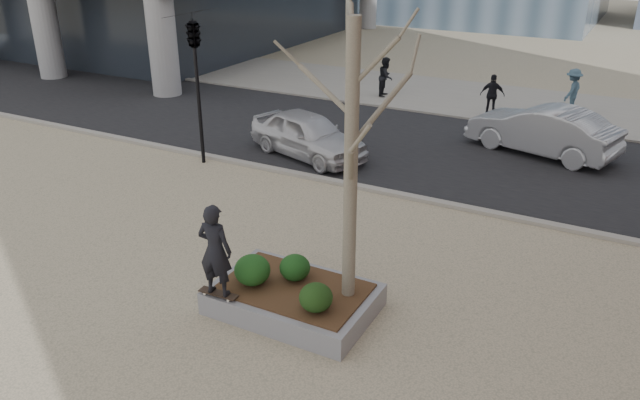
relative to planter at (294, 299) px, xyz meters
The scene contains 17 objects.
ground 1.02m from the planter, behind, with size 120.00×120.00×0.00m, color tan.
street 10.05m from the planter, 95.71° to the left, with size 60.00×8.00×0.02m, color black.
far_sidewalk 17.03m from the planter, 93.37° to the left, with size 60.00×6.00×0.02m, color gray.
planter is the anchor object (origin of this frame).
planter_mulch 0.25m from the planter, ahead, with size 2.70×1.70×0.04m, color #382314.
sycamore_tree 3.71m from the planter, 16.70° to the left, with size 2.80×2.80×6.60m, color gray, non-canonical shape.
shrub_left 0.97m from the planter, 161.80° to the right, with size 0.69×0.69×0.58m, color #133E14.
shrub_middle 0.60m from the planter, 114.61° to the left, with size 0.59×0.59×0.50m, color black.
shrub_right 1.01m from the planter, 32.27° to the right, with size 0.60×0.60×0.51m, color black.
skateboard 1.43m from the planter, 141.59° to the right, with size 0.78×0.20×0.07m, color black, non-canonical shape.
skateboarder 1.84m from the planter, 141.59° to the right, with size 0.65×0.43×1.79m, color black.
police_car 8.54m from the planter, 117.31° to the left, with size 1.67×4.15×1.41m, color silver.
car_silver 11.59m from the planter, 77.52° to the left, with size 1.63×4.66×1.54m, color #9FA1A7.
pedestrian_a 16.39m from the planter, 106.53° to the left, with size 0.79×0.62×1.62m, color black.
pedestrian_b 16.90m from the planter, 80.98° to the left, with size 1.10×0.63×1.70m, color #395567.
pedestrian_c 14.96m from the planter, 89.92° to the left, with size 0.91×0.38×1.55m, color black.
traffic_light_near 8.82m from the planter, 139.25° to the left, with size 0.60×2.48×4.50m, color black, non-canonical shape.
Camera 1 is at (6.18, -8.65, 6.79)m, focal length 35.00 mm.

